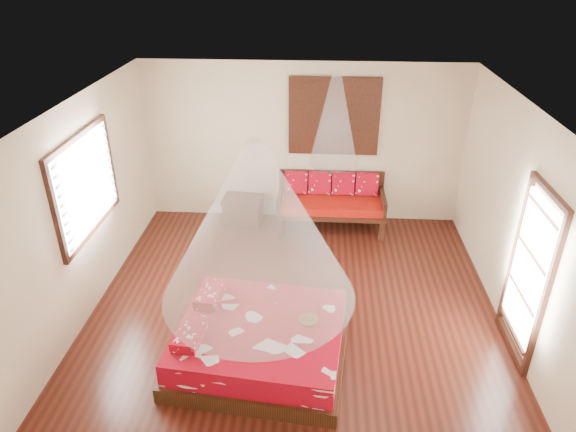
% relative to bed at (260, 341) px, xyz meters
% --- Properties ---
extents(room, '(5.54, 5.54, 2.84)m').
position_rel_bed_xyz_m(room, '(0.37, 0.98, 1.15)').
color(room, '#33110B').
rests_on(room, ground).
extents(bed, '(2.17, 2.00, 0.63)m').
position_rel_bed_xyz_m(bed, '(0.00, 0.00, 0.00)').
color(bed, black).
rests_on(bed, floor).
extents(daybed, '(1.84, 0.82, 0.96)m').
position_rel_bed_xyz_m(daybed, '(0.87, 3.37, 0.27)').
color(daybed, black).
rests_on(daybed, floor).
extents(storage_chest, '(0.73, 0.56, 0.48)m').
position_rel_bed_xyz_m(storage_chest, '(-0.69, 3.43, -0.01)').
color(storage_chest, black).
rests_on(storage_chest, floor).
extents(shutter_panel, '(1.52, 0.06, 1.32)m').
position_rel_bed_xyz_m(shutter_panel, '(0.87, 3.70, 1.65)').
color(shutter_panel, black).
rests_on(shutter_panel, wall_back).
extents(window_left, '(0.10, 1.74, 1.34)m').
position_rel_bed_xyz_m(window_left, '(-2.34, 1.18, 1.45)').
color(window_left, black).
rests_on(window_left, wall_left).
extents(glazed_door, '(0.08, 1.02, 2.16)m').
position_rel_bed_xyz_m(glazed_door, '(3.08, 0.38, 0.82)').
color(glazed_door, black).
rests_on(glazed_door, floor).
extents(wine_tray, '(0.25, 0.25, 0.20)m').
position_rel_bed_xyz_m(wine_tray, '(0.58, 0.11, 0.30)').
color(wine_tray, brown).
rests_on(wine_tray, bed).
extents(mosquito_net_main, '(2.15, 2.15, 1.80)m').
position_rel_bed_xyz_m(mosquito_net_main, '(0.02, -0.00, 1.60)').
color(mosquito_net_main, white).
rests_on(mosquito_net_main, ceiling).
extents(mosquito_net_daybed, '(0.79, 0.79, 1.50)m').
position_rel_bed_xyz_m(mosquito_net_daybed, '(0.87, 3.23, 1.75)').
color(mosquito_net_daybed, white).
rests_on(mosquito_net_daybed, ceiling).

